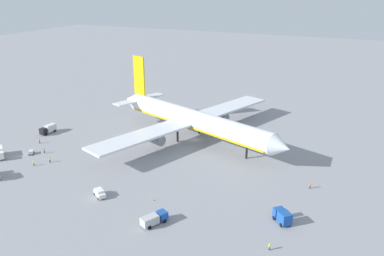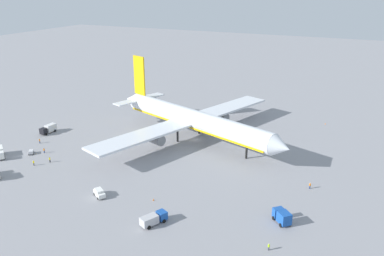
{
  "view_description": "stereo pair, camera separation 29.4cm",
  "coord_description": "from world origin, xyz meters",
  "px_view_note": "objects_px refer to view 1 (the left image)",
  "views": [
    {
      "loc": [
        53.98,
        -118.28,
        51.83
      ],
      "look_at": [
        -0.53,
        -1.36,
        4.76
      ],
      "focal_mm": 37.68,
      "sensor_mm": 36.0,
      "label": 1
    },
    {
      "loc": [
        54.25,
        -118.16,
        51.83
      ],
      "look_at": [
        -0.53,
        -1.36,
        4.76
      ],
      "focal_mm": 37.68,
      "sensor_mm": 36.0,
      "label": 2
    }
  ],
  "objects_px": {
    "ground_worker_5": "(34,163)",
    "service_van": "(100,193)",
    "ground_worker_0": "(310,185)",
    "ground_worker_3": "(44,151)",
    "baggage_cart_0": "(31,152)",
    "baggage_cart_1": "(148,96)",
    "ground_worker_4": "(50,160)",
    "ground_worker_2": "(269,247)",
    "ground_worker_1": "(40,141)",
    "airliner": "(192,119)",
    "traffic_cone_0": "(325,123)",
    "traffic_cone_1": "(154,200)",
    "service_truck_4": "(283,216)",
    "service_truck_3": "(154,219)",
    "service_truck_1": "(48,129)"
  },
  "relations": [
    {
      "from": "ground_worker_2",
      "to": "ground_worker_3",
      "type": "bearing_deg",
      "value": 166.9
    },
    {
      "from": "baggage_cart_0",
      "to": "baggage_cart_1",
      "type": "height_order",
      "value": "baggage_cart_1"
    },
    {
      "from": "ground_worker_2",
      "to": "traffic_cone_0",
      "type": "xyz_separation_m",
      "value": [
        -0.49,
        85.19,
        -0.54
      ]
    },
    {
      "from": "baggage_cart_0",
      "to": "ground_worker_3",
      "type": "relative_size",
      "value": 1.78
    },
    {
      "from": "ground_worker_0",
      "to": "ground_worker_3",
      "type": "relative_size",
      "value": 1.03
    },
    {
      "from": "service_truck_1",
      "to": "service_van",
      "type": "height_order",
      "value": "service_truck_1"
    },
    {
      "from": "service_truck_3",
      "to": "ground_worker_0",
      "type": "height_order",
      "value": "service_truck_3"
    },
    {
      "from": "service_truck_3",
      "to": "baggage_cart_1",
      "type": "height_order",
      "value": "service_truck_3"
    },
    {
      "from": "ground_worker_4",
      "to": "service_truck_4",
      "type": "bearing_deg",
      "value": -1.97
    },
    {
      "from": "baggage_cart_1",
      "to": "ground_worker_4",
      "type": "xyz_separation_m",
      "value": [
        10.15,
        -75.08,
        0.09
      ]
    },
    {
      "from": "service_van",
      "to": "ground_worker_0",
      "type": "xyz_separation_m",
      "value": [
        48.05,
        27.1,
        -0.15
      ]
    },
    {
      "from": "baggage_cart_0",
      "to": "ground_worker_3",
      "type": "distance_m",
      "value": 4.0
    },
    {
      "from": "ground_worker_4",
      "to": "baggage_cart_0",
      "type": "bearing_deg",
      "value": 166.84
    },
    {
      "from": "ground_worker_4",
      "to": "ground_worker_5",
      "type": "bearing_deg",
      "value": -125.85
    },
    {
      "from": "service_truck_4",
      "to": "airliner",
      "type": "bearing_deg",
      "value": 136.52
    },
    {
      "from": "ground_worker_1",
      "to": "service_truck_4",
      "type": "bearing_deg",
      "value": -8.44
    },
    {
      "from": "ground_worker_1",
      "to": "traffic_cone_0",
      "type": "distance_m",
      "value": 105.07
    },
    {
      "from": "service_truck_4",
      "to": "baggage_cart_0",
      "type": "distance_m",
      "value": 81.82
    },
    {
      "from": "ground_worker_3",
      "to": "traffic_cone_1",
      "type": "xyz_separation_m",
      "value": [
        46.85,
        -11.04,
        -0.58
      ]
    },
    {
      "from": "service_truck_1",
      "to": "baggage_cart_1",
      "type": "distance_m",
      "value": 56.56
    },
    {
      "from": "baggage_cart_1",
      "to": "ground_worker_4",
      "type": "relative_size",
      "value": 2.12
    },
    {
      "from": "ground_worker_2",
      "to": "baggage_cart_1",
      "type": "bearing_deg",
      "value": 132.65
    },
    {
      "from": "ground_worker_3",
      "to": "airliner",
      "type": "bearing_deg",
      "value": 39.57
    },
    {
      "from": "baggage_cart_0",
      "to": "ground_worker_1",
      "type": "distance_m",
      "value": 8.96
    },
    {
      "from": "service_truck_4",
      "to": "ground_worker_4",
      "type": "xyz_separation_m",
      "value": [
        -71.59,
        2.46,
        -0.81
      ]
    },
    {
      "from": "service_van",
      "to": "ground_worker_0",
      "type": "relative_size",
      "value": 2.63
    },
    {
      "from": "traffic_cone_0",
      "to": "traffic_cone_1",
      "type": "bearing_deg",
      "value": -111.66
    },
    {
      "from": "ground_worker_0",
      "to": "ground_worker_5",
      "type": "relative_size",
      "value": 1.06
    },
    {
      "from": "ground_worker_5",
      "to": "service_van",
      "type": "bearing_deg",
      "value": -12.81
    },
    {
      "from": "airliner",
      "to": "ground_worker_5",
      "type": "relative_size",
      "value": 47.29
    },
    {
      "from": "airliner",
      "to": "ground_worker_0",
      "type": "bearing_deg",
      "value": -23.91
    },
    {
      "from": "service_truck_3",
      "to": "baggage_cart_0",
      "type": "xyz_separation_m",
      "value": [
        -55.45,
        17.71,
        -0.71
      ]
    },
    {
      "from": "ground_worker_2",
      "to": "ground_worker_3",
      "type": "xyz_separation_m",
      "value": [
        -78.32,
        18.23,
        0.03
      ]
    },
    {
      "from": "traffic_cone_0",
      "to": "ground_worker_0",
      "type": "bearing_deg",
      "value": -86.31
    },
    {
      "from": "service_van",
      "to": "traffic_cone_0",
      "type": "distance_m",
      "value": 93.35
    },
    {
      "from": "ground_worker_0",
      "to": "ground_worker_4",
      "type": "relative_size",
      "value": 1.03
    },
    {
      "from": "service_truck_1",
      "to": "baggage_cart_0",
      "type": "height_order",
      "value": "service_truck_1"
    },
    {
      "from": "baggage_cart_0",
      "to": "ground_worker_2",
      "type": "height_order",
      "value": "ground_worker_2"
    },
    {
      "from": "baggage_cart_0",
      "to": "ground_worker_0",
      "type": "distance_m",
      "value": 85.85
    },
    {
      "from": "airliner",
      "to": "service_van",
      "type": "height_order",
      "value": "airliner"
    },
    {
      "from": "ground_worker_5",
      "to": "ground_worker_4",
      "type": "bearing_deg",
      "value": 54.15
    },
    {
      "from": "service_truck_4",
      "to": "ground_worker_0",
      "type": "relative_size",
      "value": 2.93
    },
    {
      "from": "service_van",
      "to": "ground_worker_3",
      "type": "xyz_separation_m",
      "value": [
        -33.32,
        15.08,
        -0.18
      ]
    },
    {
      "from": "ground_worker_2",
      "to": "ground_worker_3",
      "type": "height_order",
      "value": "ground_worker_3"
    },
    {
      "from": "traffic_cone_0",
      "to": "airliner",
      "type": "bearing_deg",
      "value": -138.24
    },
    {
      "from": "airliner",
      "to": "baggage_cart_0",
      "type": "height_order",
      "value": "airliner"
    },
    {
      "from": "baggage_cart_0",
      "to": "ground_worker_2",
      "type": "relative_size",
      "value": 1.84
    },
    {
      "from": "ground_worker_0",
      "to": "ground_worker_1",
      "type": "bearing_deg",
      "value": -175.88
    },
    {
      "from": "airliner",
      "to": "ground_worker_2",
      "type": "distance_m",
      "value": 64.26
    },
    {
      "from": "service_van",
      "to": "baggage_cart_1",
      "type": "distance_m",
      "value": 93.04
    }
  ]
}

